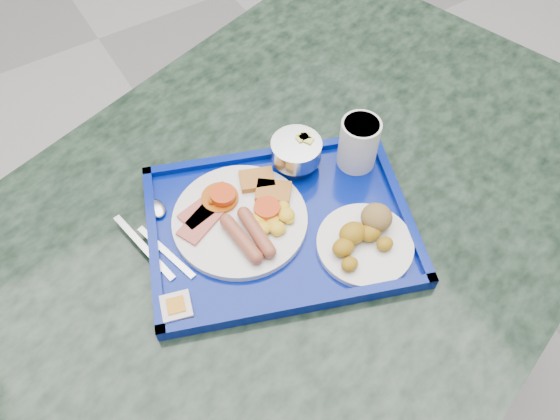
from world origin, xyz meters
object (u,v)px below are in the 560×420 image
(table, at_px, (291,268))
(main_plate, at_px, (244,217))
(juice_cup, at_px, (359,142))
(tray, at_px, (280,226))
(fruit_bowl, at_px, (297,151))
(bread_plate, at_px, (365,238))

(table, height_order, main_plate, main_plate)
(juice_cup, bearing_deg, tray, -167.09)
(fruit_bowl, bearing_deg, main_plate, -158.52)
(bread_plate, bearing_deg, main_plate, 135.58)
(table, relative_size, bread_plate, 9.78)
(table, xyz_separation_m, bread_plate, (0.05, -0.12, 0.24))
(table, distance_m, main_plate, 0.25)
(tray, relative_size, juice_cup, 5.37)
(tray, height_order, main_plate, main_plate)
(fruit_bowl, bearing_deg, bread_plate, -88.71)
(tray, xyz_separation_m, main_plate, (-0.05, 0.04, 0.02))
(fruit_bowl, bearing_deg, tray, -134.82)
(table, height_order, bread_plate, bread_plate)
(juice_cup, bearing_deg, bread_plate, -122.02)
(tray, distance_m, main_plate, 0.06)
(table, xyz_separation_m, tray, (-0.04, -0.02, 0.22))
(table, distance_m, fruit_bowl, 0.27)
(tray, height_order, juice_cup, juice_cup)
(juice_cup, bearing_deg, fruit_bowl, 152.85)
(table, height_order, fruit_bowl, fruit_bowl)
(table, distance_m, tray, 0.22)
(table, xyz_separation_m, juice_cup, (0.14, 0.02, 0.27))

